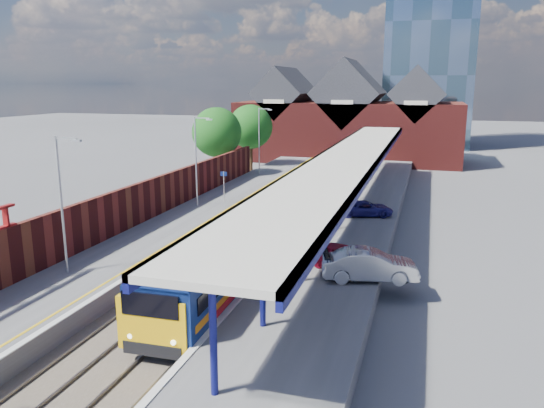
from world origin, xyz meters
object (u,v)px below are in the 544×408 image
Objects in this scene: lamp_post_d at (260,137)px; platform_sign at (224,181)px; parked_car_dark at (370,264)px; parked_car_silver at (370,265)px; parked_car_blue at (366,208)px; lamp_post_b at (63,196)px; lamp_post_c at (197,156)px; parked_car_red at (342,257)px; train at (324,174)px.

lamp_post_d reaches higher than platform_sign.
platform_sign is at bearing 26.33° from parked_car_dark.
parked_car_silver is 13.22m from parked_car_blue.
lamp_post_b is 2.80× the size of platform_sign.
lamp_post_c is 3.34m from platform_sign.
platform_sign is at bearing 59.14° from parked_car_red.
lamp_post_d is at bearing 10.72° from parked_car_dark.
lamp_post_c reaches higher than parked_car_blue.
lamp_post_b is 1.00× the size of lamp_post_c.
lamp_post_c is at bearing 90.00° from lamp_post_b.
train is 9.42× the size of lamp_post_d.
train reaches higher than parked_car_blue.
lamp_post_d is 1.78× the size of parked_car_blue.
lamp_post_b is at bearing -94.33° from platform_sign.
lamp_post_b reaches higher than parked_car_blue.
lamp_post_d is 1.46× the size of parked_car_dark.
parked_car_red is at bearing -64.08° from lamp_post_d.
lamp_post_b is 1.46× the size of parked_car_dark.
lamp_post_b is (-7.86, -27.17, 2.87)m from train.
parked_car_blue is (-0.19, 11.84, -0.11)m from parked_car_red.
train is 14.16× the size of parked_car_silver.
parked_car_silver is at bearing 12.67° from lamp_post_b.
parked_car_dark reaches higher than parked_car_blue.
platform_sign is at bearing 29.37° from parked_car_silver.
parked_car_silver is (14.86, 3.34, -3.23)m from lamp_post_b.
parked_car_blue is at bearing 18.32° from parked_car_red.
parked_car_dark is (14.86, 3.67, -3.29)m from lamp_post_b.
parked_car_red is 0.80× the size of parked_car_dark.
lamp_post_b and lamp_post_d have the same top height.
lamp_post_c is (-7.86, -11.17, 2.87)m from train.
train reaches higher than parked_car_dark.
lamp_post_c is 17.85m from parked_car_red.
lamp_post_b is 1.50× the size of parked_car_silver.
lamp_post_c is 19.59m from parked_car_dark.
lamp_post_c is at bearing -125.13° from train.
lamp_post_d is 32.45m from parked_car_silver.
platform_sign is at bearing 85.67° from lamp_post_b.
lamp_post_d is at bearing 148.39° from train.
parked_car_silver is (14.86, -12.66, -3.23)m from lamp_post_c.
parked_car_dark is 1.23× the size of parked_car_blue.
parked_car_red is (13.32, -27.40, -3.33)m from lamp_post_d.
platform_sign is 17.99m from parked_car_red.
lamp_post_d is at bearing 14.14° from parked_car_silver.
parked_car_red is at bearing -40.56° from lamp_post_c.
lamp_post_c is at bearing 33.36° from parked_car_dark.
platform_sign is 11.93m from parked_car_blue.
parked_car_dark is (13.50, -14.33, -0.99)m from platform_sign.
train is at bearing 73.87° from lamp_post_b.
lamp_post_d is (0.00, 32.00, 0.00)m from lamp_post_b.
platform_sign is 19.71m from parked_car_dark.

